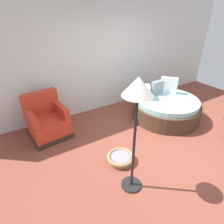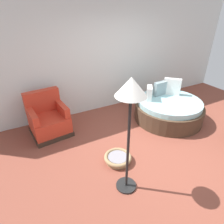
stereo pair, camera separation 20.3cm
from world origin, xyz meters
The scene contains 6 objects.
ground_plane centered at (0.00, 0.00, -0.01)m, with size 8.00×8.00×0.02m, color brown.
back_wall centered at (0.00, 2.25, 1.43)m, with size 8.00×0.12×2.85m, color silver.
round_daybed centered at (0.93, 0.83, 0.27)m, with size 1.67×1.67×0.95m.
red_armchair centered at (-1.85, 1.64, 0.33)m, with size 0.87×0.87×0.94m.
pet_basket centered at (-0.96, 0.08, 0.07)m, with size 0.51×0.51×0.13m.
floor_lamp centered at (-1.12, -0.47, 1.53)m, with size 0.40×0.40×1.82m.
Camera 1 is at (-2.49, -2.11, 2.52)m, focal length 30.45 mm.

